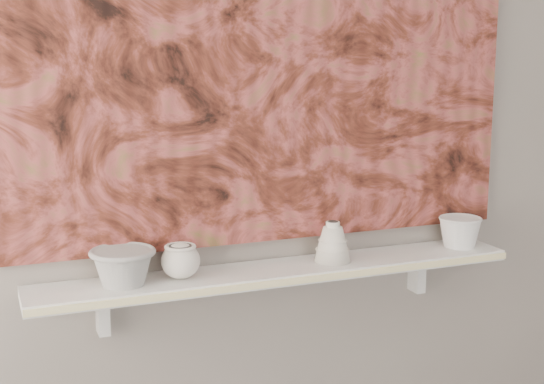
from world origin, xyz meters
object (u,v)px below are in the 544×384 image
bowl_grey (123,266)px  cup_cream (181,261)px  shelf (281,272)px  bowl_white (460,232)px  painting (270,46)px  bell_vessel (333,241)px

bowl_grey → cup_cream: 0.15m
shelf → bowl_white: bowl_white is taller
shelf → painting: size_ratio=0.93×
cup_cream → painting: bearing=15.6°
painting → cup_cream: size_ratio=14.34×
bell_vessel → shelf: bearing=180.0°
bowl_grey → cup_cream: size_ratio=1.64×
shelf → bowl_white: 0.60m
painting → bell_vessel: size_ratio=12.77×
bowl_grey → bowl_white: size_ratio=1.31×
shelf → cup_cream: 0.30m
shelf → painting: 0.63m
cup_cream → bowl_white: 0.89m
painting → bowl_grey: bearing=-169.7°
bowl_grey → cup_cream: (0.15, 0.00, -0.00)m
cup_cream → bowl_grey: bearing=180.0°
painting → cup_cream: (-0.29, -0.08, -0.56)m
bowl_grey → bowl_white: 1.04m
bowl_white → bowl_grey: bearing=180.0°
bell_vessel → painting: bearing=153.4°
bowl_grey → cup_cream: bearing=0.0°
bell_vessel → bowl_white: size_ratio=0.89×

